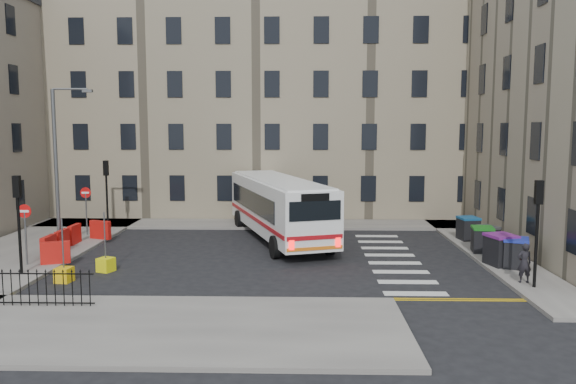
{
  "coord_description": "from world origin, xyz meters",
  "views": [
    {
      "loc": [
        -0.28,
        -26.6,
        6.23
      ],
      "look_at": [
        -0.99,
        1.24,
        3.0
      ],
      "focal_mm": 35.0,
      "sensor_mm": 36.0,
      "label": 1
    }
  ],
  "objects_px": {
    "wheelie_bin_a": "(516,253)",
    "wheelie_bin_b": "(501,250)",
    "wheelie_bin_d": "(486,238)",
    "bollard_chevron": "(64,275)",
    "streetlamp": "(56,164)",
    "bus": "(278,205)",
    "pedestrian": "(524,263)",
    "wheelie_bin_e": "(468,228)",
    "wheelie_bin_c": "(482,239)",
    "bollard_yellow": "(106,265)"
  },
  "relations": [
    {
      "from": "wheelie_bin_b",
      "to": "bollard_chevron",
      "type": "relative_size",
      "value": 2.5
    },
    {
      "from": "wheelie_bin_e",
      "to": "wheelie_bin_c",
      "type": "bearing_deg",
      "value": -102.03
    },
    {
      "from": "wheelie_bin_e",
      "to": "pedestrian",
      "type": "bearing_deg",
      "value": -100.23
    },
    {
      "from": "streetlamp",
      "to": "bollard_chevron",
      "type": "height_order",
      "value": "streetlamp"
    },
    {
      "from": "wheelie_bin_b",
      "to": "wheelie_bin_c",
      "type": "bearing_deg",
      "value": 73.58
    },
    {
      "from": "wheelie_bin_d",
      "to": "bollard_chevron",
      "type": "distance_m",
      "value": 19.62
    },
    {
      "from": "bus",
      "to": "bollard_chevron",
      "type": "relative_size",
      "value": 20.79
    },
    {
      "from": "streetlamp",
      "to": "wheelie_bin_a",
      "type": "bearing_deg",
      "value": -11.41
    },
    {
      "from": "streetlamp",
      "to": "bus",
      "type": "relative_size",
      "value": 0.65
    },
    {
      "from": "streetlamp",
      "to": "wheelie_bin_d",
      "type": "distance_m",
      "value": 22.18
    },
    {
      "from": "wheelie_bin_d",
      "to": "pedestrian",
      "type": "relative_size",
      "value": 0.87
    },
    {
      "from": "bus",
      "to": "wheelie_bin_c",
      "type": "height_order",
      "value": "bus"
    },
    {
      "from": "wheelie_bin_b",
      "to": "pedestrian",
      "type": "height_order",
      "value": "pedestrian"
    },
    {
      "from": "streetlamp",
      "to": "wheelie_bin_d",
      "type": "height_order",
      "value": "streetlamp"
    },
    {
      "from": "wheelie_bin_d",
      "to": "wheelie_bin_e",
      "type": "bearing_deg",
      "value": 70.49
    },
    {
      "from": "wheelie_bin_d",
      "to": "wheelie_bin_e",
      "type": "xyz_separation_m",
      "value": [
        -0.13,
        2.58,
        0.02
      ]
    },
    {
      "from": "wheelie_bin_a",
      "to": "wheelie_bin_b",
      "type": "height_order",
      "value": "wheelie_bin_b"
    },
    {
      "from": "bus",
      "to": "bollard_yellow",
      "type": "bearing_deg",
      "value": -153.34
    },
    {
      "from": "wheelie_bin_d",
      "to": "bollard_chevron",
      "type": "relative_size",
      "value": 2.28
    },
    {
      "from": "wheelie_bin_d",
      "to": "wheelie_bin_e",
      "type": "relative_size",
      "value": 1.09
    },
    {
      "from": "wheelie_bin_a",
      "to": "wheelie_bin_e",
      "type": "height_order",
      "value": "wheelie_bin_a"
    },
    {
      "from": "wheelie_bin_d",
      "to": "wheelie_bin_b",
      "type": "bearing_deg",
      "value": -118.97
    },
    {
      "from": "wheelie_bin_b",
      "to": "pedestrian",
      "type": "relative_size",
      "value": 0.95
    },
    {
      "from": "wheelie_bin_c",
      "to": "bollard_yellow",
      "type": "relative_size",
      "value": 2.1
    },
    {
      "from": "wheelie_bin_c",
      "to": "wheelie_bin_d",
      "type": "height_order",
      "value": "wheelie_bin_c"
    },
    {
      "from": "wheelie_bin_e",
      "to": "pedestrian",
      "type": "height_order",
      "value": "pedestrian"
    },
    {
      "from": "wheelie_bin_b",
      "to": "wheelie_bin_a",
      "type": "bearing_deg",
      "value": -54.22
    },
    {
      "from": "wheelie_bin_a",
      "to": "wheelie_bin_d",
      "type": "distance_m",
      "value": 3.48
    },
    {
      "from": "wheelie_bin_d",
      "to": "bollard_yellow",
      "type": "distance_m",
      "value": 18.11
    },
    {
      "from": "wheelie_bin_c",
      "to": "bollard_yellow",
      "type": "distance_m",
      "value": 17.69
    },
    {
      "from": "bus",
      "to": "pedestrian",
      "type": "bearing_deg",
      "value": -59.91
    },
    {
      "from": "pedestrian",
      "to": "bollard_yellow",
      "type": "height_order",
      "value": "pedestrian"
    },
    {
      "from": "pedestrian",
      "to": "streetlamp",
      "type": "bearing_deg",
      "value": -21.66
    },
    {
      "from": "streetlamp",
      "to": "pedestrian",
      "type": "relative_size",
      "value": 5.18
    },
    {
      "from": "wheelie_bin_b",
      "to": "bollard_yellow",
      "type": "xyz_separation_m",
      "value": [
        -17.29,
        -1.0,
        -0.55
      ]
    },
    {
      "from": "streetlamp",
      "to": "wheelie_bin_e",
      "type": "height_order",
      "value": "streetlamp"
    },
    {
      "from": "wheelie_bin_c",
      "to": "wheelie_bin_d",
      "type": "bearing_deg",
      "value": 62.55
    },
    {
      "from": "wheelie_bin_c",
      "to": "bollard_chevron",
      "type": "bearing_deg",
      "value": -155.7
    },
    {
      "from": "wheelie_bin_a",
      "to": "wheelie_bin_e",
      "type": "bearing_deg",
      "value": 112.68
    },
    {
      "from": "bus",
      "to": "wheelie_bin_d",
      "type": "distance_m",
      "value": 10.97
    },
    {
      "from": "streetlamp",
      "to": "bus",
      "type": "height_order",
      "value": "streetlamp"
    },
    {
      "from": "wheelie_bin_e",
      "to": "bollard_yellow",
      "type": "height_order",
      "value": "wheelie_bin_e"
    },
    {
      "from": "wheelie_bin_b",
      "to": "wheelie_bin_d",
      "type": "xyz_separation_m",
      "value": [
        0.35,
        3.07,
        -0.09
      ]
    },
    {
      "from": "streetlamp",
      "to": "wheelie_bin_b",
      "type": "relative_size",
      "value": 5.43
    },
    {
      "from": "wheelie_bin_c",
      "to": "pedestrian",
      "type": "relative_size",
      "value": 0.8
    },
    {
      "from": "wheelie_bin_b",
      "to": "wheelie_bin_e",
      "type": "height_order",
      "value": "wheelie_bin_b"
    },
    {
      "from": "wheelie_bin_c",
      "to": "wheelie_bin_d",
      "type": "xyz_separation_m",
      "value": [
        0.33,
        0.46,
        -0.02
      ]
    },
    {
      "from": "wheelie_bin_d",
      "to": "pedestrian",
      "type": "xyz_separation_m",
      "value": [
        -0.42,
        -5.9,
        0.18
      ]
    },
    {
      "from": "wheelie_bin_d",
      "to": "bollard_yellow",
      "type": "bearing_deg",
      "value": 170.59
    },
    {
      "from": "wheelie_bin_a",
      "to": "bollard_chevron",
      "type": "relative_size",
      "value": 2.41
    }
  ]
}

